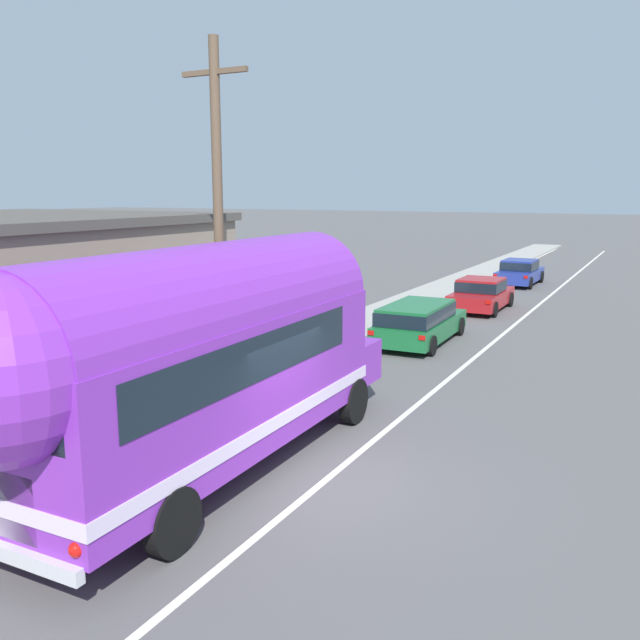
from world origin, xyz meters
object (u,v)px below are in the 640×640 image
Objects in this scene: painted_bus at (194,354)px; car_third at (520,271)px; utility_pole at (218,215)px; car_lead at (418,320)px; car_second at (481,293)px.

painted_bus is 2.41× the size of car_third.
utility_pole reaches higher than car_lead.
painted_bus is (2.72, -4.53, -2.12)m from utility_pole.
utility_pole is 15.59m from car_second.
car_lead is (-0.24, 12.10, -1.51)m from painted_bus.
painted_bus is 19.50m from car_second.
painted_bus reaches higher than car_lead.
utility_pole is 1.76× the size of car_lead.
utility_pole is 0.80× the size of painted_bus.
car_lead and car_second have the same top height.
car_second is 8.80m from car_third.
utility_pole is at bearing -100.26° from car_second.
car_third is at bearing 90.37° from painted_bus.
painted_bus reaches higher than car_second.
car_second is at bearing -88.94° from car_third.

